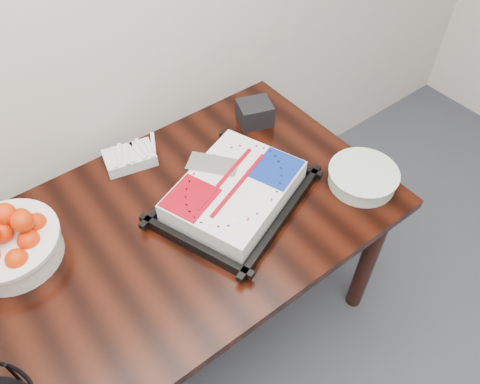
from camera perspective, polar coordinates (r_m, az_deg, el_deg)
table at (r=1.64m, az=-12.02°, el=-8.08°), size 1.80×0.90×0.75m
cake_tray at (r=1.61m, az=-0.66°, el=-0.12°), size 0.61×0.55×0.10m
tangerine_bowl at (r=1.61m, az=-26.54°, el=-5.27°), size 0.32×0.32×0.20m
plate_stack at (r=1.74m, az=14.72°, el=1.75°), size 0.25×0.25×0.06m
fork_bag at (r=1.81m, az=-13.30°, el=4.14°), size 0.21×0.16×0.05m
napkin_box at (r=1.92m, az=1.82°, el=9.60°), size 0.16×0.15×0.09m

